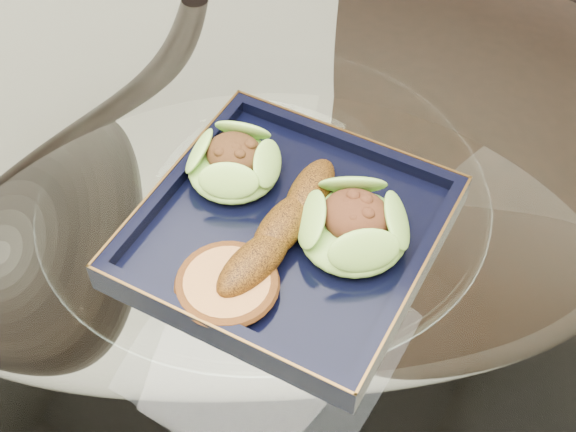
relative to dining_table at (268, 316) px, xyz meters
The scene contains 7 objects.
dining_table is the anchor object (origin of this frame).
dining_chair 0.57m from the dining_table, 88.12° to the left, with size 0.59×0.59×1.04m.
navy_plate 0.18m from the dining_table, ahead, with size 0.27×0.27×0.02m, color black.
lettuce_wrap_left 0.21m from the dining_table, 152.75° to the left, with size 0.09×0.09×0.03m, color #6BA02E.
lettuce_wrap_right 0.22m from the dining_table, ahead, with size 0.10×0.10×0.04m, color #6AA530.
roasted_plantain 0.20m from the dining_table, 28.13° to the right, with size 0.18×0.04×0.03m, color #62370A.
crumb_patty 0.21m from the dining_table, 78.57° to the right, with size 0.08×0.08×0.02m, color #C88142.
Camera 1 is at (0.27, -0.42, 1.38)m, focal length 50.00 mm.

